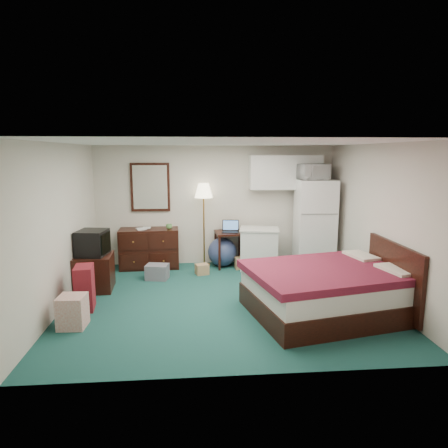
{
  "coord_description": "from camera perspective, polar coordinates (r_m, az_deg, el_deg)",
  "views": [
    {
      "loc": [
        -0.52,
        -6.14,
        2.35
      ],
      "look_at": [
        0.01,
        0.18,
        1.22
      ],
      "focal_mm": 32.0,
      "sensor_mm": 36.0,
      "label": 1
    }
  ],
  "objects": [
    {
      "name": "floor",
      "position": [
        6.6,
        0.04,
        -10.74
      ],
      "size": [
        5.0,
        4.5,
        0.01
      ],
      "primitive_type": "cube",
      "color": "#153939",
      "rests_on": "ground"
    },
    {
      "name": "ceiling",
      "position": [
        6.16,
        0.04,
        11.53
      ],
      "size": [
        5.0,
        4.5,
        0.01
      ],
      "primitive_type": "cube",
      "color": "beige",
      "rests_on": "walls"
    },
    {
      "name": "walls",
      "position": [
        6.26,
        0.04,
        0.01
      ],
      "size": [
        5.01,
        4.51,
        2.5
      ],
      "color": "beige",
      "rests_on": "floor"
    },
    {
      "name": "mirror",
      "position": [
        8.43,
        -10.48,
        5.2
      ],
      "size": [
        0.8,
        0.06,
        1.0
      ],
      "primitive_type": null,
      "color": "white",
      "rests_on": "walls"
    },
    {
      "name": "upper_cabinets",
      "position": [
        8.46,
        8.74,
        7.31
      ],
      "size": [
        1.5,
        0.35,
        0.7
      ],
      "primitive_type": null,
      "color": "silver",
      "rests_on": "walls"
    },
    {
      "name": "headboard",
      "position": [
        6.47,
        23.05,
        -6.86
      ],
      "size": [
        0.06,
        1.56,
        1.0
      ],
      "primitive_type": null,
      "color": "black",
      "rests_on": "walls"
    },
    {
      "name": "dresser",
      "position": [
        8.39,
        -10.62,
        -3.42
      ],
      "size": [
        1.22,
        0.6,
        0.82
      ],
      "primitive_type": null,
      "rotation": [
        0.0,
        0.0,
        0.05
      ],
      "color": "black",
      "rests_on": "floor"
    },
    {
      "name": "floor_lamp",
      "position": [
        8.33,
        -2.89,
        -0.14
      ],
      "size": [
        0.45,
        0.45,
        1.73
      ],
      "primitive_type": null,
      "rotation": [
        0.0,
        0.0,
        0.24
      ],
      "color": "#C58738",
      "rests_on": "floor"
    },
    {
      "name": "desk",
      "position": [
        8.35,
        0.82,
        -3.6
      ],
      "size": [
        0.63,
        0.63,
        0.74
      ],
      "primitive_type": null,
      "rotation": [
        0.0,
        0.0,
        0.09
      ],
      "color": "black",
      "rests_on": "floor"
    },
    {
      "name": "exercise_ball",
      "position": [
        8.38,
        -0.25,
        -4.02
      ],
      "size": [
        0.7,
        0.7,
        0.61
      ],
      "primitive_type": "sphere",
      "rotation": [
        0.0,
        0.0,
        -0.17
      ],
      "color": "navy",
      "rests_on": "floor"
    },
    {
      "name": "kitchen_counter",
      "position": [
        8.21,
        5.05,
        -3.62
      ],
      "size": [
        0.83,
        0.69,
        0.81
      ],
      "primitive_type": null,
      "rotation": [
        0.0,
        0.0,
        -0.18
      ],
      "color": "silver",
      "rests_on": "floor"
    },
    {
      "name": "fridge",
      "position": [
        8.38,
        12.8,
        -0.03
      ],
      "size": [
        0.8,
        0.8,
        1.82
      ],
      "primitive_type": null,
      "rotation": [
        0.0,
        0.0,
        -0.07
      ],
      "color": "white",
      "rests_on": "floor"
    },
    {
      "name": "bed",
      "position": [
        6.13,
        14.44,
        -9.3
      ],
      "size": [
        2.45,
        2.09,
        0.69
      ],
      "primitive_type": null,
      "rotation": [
        0.0,
        0.0,
        0.21
      ],
      "color": "#420B1E",
      "rests_on": "floor"
    },
    {
      "name": "tv_stand",
      "position": [
        7.32,
        -18.03,
        -6.59
      ],
      "size": [
        0.65,
        0.7,
        0.61
      ],
      "primitive_type": null,
      "rotation": [
        0.0,
        0.0,
        0.06
      ],
      "color": "black",
      "rests_on": "floor"
    },
    {
      "name": "suitcase",
      "position": [
        6.46,
        -19.3,
        -8.59
      ],
      "size": [
        0.31,
        0.44,
        0.68
      ],
      "primitive_type": null,
      "rotation": [
        0.0,
        0.0,
        0.12
      ],
      "color": "#5B1016",
      "rests_on": "floor"
    },
    {
      "name": "retail_box",
      "position": [
        5.93,
        -20.83,
        -11.6
      ],
      "size": [
        0.37,
        0.37,
        0.44
      ],
      "primitive_type": null,
      "rotation": [
        0.0,
        0.0,
        -0.05
      ],
      "color": "silver",
      "rests_on": "floor"
    },
    {
      "name": "file_bin",
      "position": [
        7.67,
        -9.52,
        -6.76
      ],
      "size": [
        0.45,
        0.37,
        0.28
      ],
      "primitive_type": null,
      "rotation": [
        0.0,
        0.0,
        -0.2
      ],
      "color": "slate",
      "rests_on": "floor"
    },
    {
      "name": "cardboard_box_a",
      "position": [
        7.88,
        -3.16,
        -6.47
      ],
      "size": [
        0.29,
        0.26,
        0.2
      ],
      "primitive_type": null,
      "rotation": [
        0.0,
        0.0,
        0.28
      ],
      "color": "#8C6F56",
      "rests_on": "floor"
    },
    {
      "name": "cardboard_box_b",
      "position": [
        8.25,
        2.29,
        -5.59
      ],
      "size": [
        0.21,
        0.24,
        0.23
      ],
      "primitive_type": null,
      "rotation": [
        0.0,
        0.0,
        0.05
      ],
      "color": "#8C6F56",
      "rests_on": "floor"
    },
    {
      "name": "laptop",
      "position": [
        8.18,
        0.9,
        -0.39
      ],
      "size": [
        0.38,
        0.33,
        0.24
      ],
      "primitive_type": null,
      "rotation": [
        0.0,
        0.0,
        -0.15
      ],
      "color": "black",
      "rests_on": "desk"
    },
    {
      "name": "crt_tv",
      "position": [
        7.2,
        -18.29,
        -2.57
      ],
      "size": [
        0.55,
        0.58,
        0.44
      ],
      "primitive_type": null,
      "rotation": [
        0.0,
        0.0,
        -0.15
      ],
      "color": "black",
      "rests_on": "tv_stand"
    },
    {
      "name": "microwave",
      "position": [
        8.22,
        12.68,
        7.53
      ],
      "size": [
        0.62,
        0.42,
        0.39
      ],
      "primitive_type": "imported",
      "rotation": [
        0.0,
        0.0,
        0.19
      ],
      "color": "white",
      "rests_on": "fridge"
    },
    {
      "name": "book_a",
      "position": [
        8.23,
        -12.41,
        0.04
      ],
      "size": [
        0.18,
        0.08,
        0.25
      ],
      "primitive_type": "imported",
      "rotation": [
        0.0,
        0.0,
        0.32
      ],
      "color": "#8C6F56",
      "rests_on": "dresser"
    },
    {
      "name": "book_b",
      "position": [
        8.33,
        -11.6,
        0.1
      ],
      "size": [
        0.17,
        0.02,
        0.23
      ],
      "primitive_type": "imported",
      "rotation": [
        0.0,
        0.0,
        -0.01
      ],
      "color": "#8C6F56",
      "rests_on": "dresser"
    },
    {
      "name": "mug",
      "position": [
        8.22,
        -7.85,
        -0.27
      ],
      "size": [
        0.15,
        0.13,
        0.13
      ],
      "primitive_type": "imported",
      "rotation": [
        0.0,
        0.0,
        0.25
      ],
      "color": "#5D9A4F",
      "rests_on": "dresser"
    }
  ]
}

